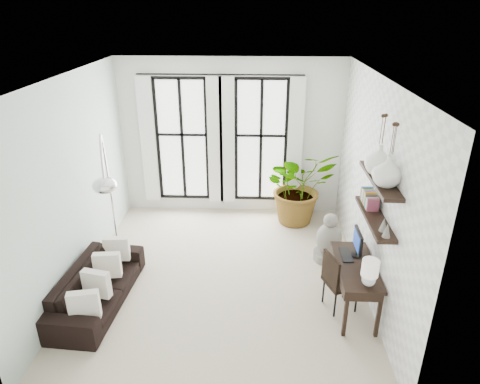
# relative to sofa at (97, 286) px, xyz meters

# --- Properties ---
(floor) EXTENTS (5.00, 5.00, 0.00)m
(floor) POSITION_rel_sofa_xyz_m (1.80, 0.73, -0.29)
(floor) COLOR beige
(floor) RESTS_ON ground
(ceiling) EXTENTS (5.00, 5.00, 0.00)m
(ceiling) POSITION_rel_sofa_xyz_m (1.80, 0.73, 2.91)
(ceiling) COLOR white
(ceiling) RESTS_ON wall_back
(wall_left) EXTENTS (0.00, 5.00, 5.00)m
(wall_left) POSITION_rel_sofa_xyz_m (-0.45, 0.73, 1.31)
(wall_left) COLOR silver
(wall_left) RESTS_ON floor
(wall_right) EXTENTS (0.00, 5.00, 5.00)m
(wall_right) POSITION_rel_sofa_xyz_m (4.05, 0.73, 1.31)
(wall_right) COLOR white
(wall_right) RESTS_ON floor
(wall_back) EXTENTS (4.50, 0.00, 4.50)m
(wall_back) POSITION_rel_sofa_xyz_m (1.80, 3.23, 1.31)
(wall_back) COLOR white
(wall_back) RESTS_ON floor
(windows) EXTENTS (3.26, 0.13, 2.65)m
(windows) POSITION_rel_sofa_xyz_m (1.60, 3.16, 1.27)
(windows) COLOR white
(windows) RESTS_ON wall_back
(wall_shelves) EXTENTS (0.25, 1.30, 0.60)m
(wall_shelves) POSITION_rel_sofa_xyz_m (3.91, 0.06, 1.44)
(wall_shelves) COLOR black
(wall_shelves) RESTS_ON wall_right
(sofa) EXTENTS (0.92, 2.05, 0.58)m
(sofa) POSITION_rel_sofa_xyz_m (0.00, 0.00, 0.00)
(sofa) COLOR black
(sofa) RESTS_ON floor
(throw_pillows) EXTENTS (0.40, 1.52, 0.40)m
(throw_pillows) POSITION_rel_sofa_xyz_m (0.10, -0.00, 0.21)
(throw_pillows) COLOR white
(throw_pillows) RESTS_ON sofa
(plant) EXTENTS (1.70, 1.58, 1.54)m
(plant) POSITION_rel_sofa_xyz_m (3.17, 2.76, 0.48)
(plant) COLOR #2D7228
(plant) RESTS_ON floor
(desk) EXTENTS (0.54, 1.27, 1.14)m
(desk) POSITION_rel_sofa_xyz_m (3.75, -0.03, 0.41)
(desk) COLOR black
(desk) RESTS_ON floor
(desk_chair) EXTENTS (0.55, 0.55, 0.91)m
(desk_chair) POSITION_rel_sofa_xyz_m (3.50, 0.01, 0.23)
(desk_chair) COLOR black
(desk_chair) RESTS_ON floor
(arc_lamp) EXTENTS (0.75, 1.59, 2.45)m
(arc_lamp) POSITION_rel_sofa_xyz_m (0.10, 0.66, 1.60)
(arc_lamp) COLOR silver
(arc_lamp) RESTS_ON floor
(buddha) EXTENTS (0.49, 0.49, 0.88)m
(buddha) POSITION_rel_sofa_xyz_m (3.59, 1.32, 0.08)
(buddha) COLOR gray
(buddha) RESTS_ON floor
(vase_a) EXTENTS (0.37, 0.37, 0.38)m
(vase_a) POSITION_rel_sofa_xyz_m (3.91, -0.23, 1.97)
(vase_a) COLOR white
(vase_a) RESTS_ON shelf_upper
(vase_b) EXTENTS (0.37, 0.37, 0.38)m
(vase_b) POSITION_rel_sofa_xyz_m (3.91, 0.17, 1.97)
(vase_b) COLOR white
(vase_b) RESTS_ON shelf_upper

